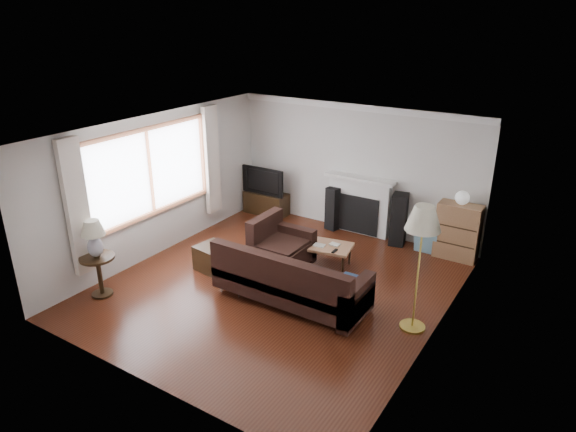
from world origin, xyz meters
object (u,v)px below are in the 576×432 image
Objects in this scene: bookshelf at (458,231)px; floor_lamp at (418,270)px; tv_stand at (266,203)px; sectional_sofa at (291,277)px; coffee_table at (321,255)px; side_table at (100,276)px.

floor_lamp is (0.12, -2.50, 0.40)m from bookshelf.
tv_stand is 3.67m from sectional_sofa.
tv_stand is at bearing 134.89° from coffee_table.
floor_lamp is at bearing -87.32° from bookshelf.
sectional_sofa is 2.46× the size of coffee_table.
side_table is at bearing -151.45° from sectional_sofa.
tv_stand is 0.94× the size of bookshelf.
sectional_sofa is at bearing -170.12° from floor_lamp.
bookshelf reaches higher than tv_stand.
bookshelf reaches higher than coffee_table.
side_table reaches higher than coffee_table.
sectional_sofa is at bearing -91.98° from coffee_table.
coffee_table is at bearing 98.53° from sectional_sofa.
sectional_sofa is 1.31m from coffee_table.
coffee_table is (-0.19, 1.28, -0.21)m from sectional_sofa.
sectional_sofa reaches higher than coffee_table.
sectional_sofa reaches higher than side_table.
bookshelf is 3.28m from sectional_sofa.
tv_stand is 4.19m from side_table.
floor_lamp is at bearing -30.68° from tv_stand.
sectional_sofa reaches higher than tv_stand.
bookshelf is 0.98× the size of coffee_table.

